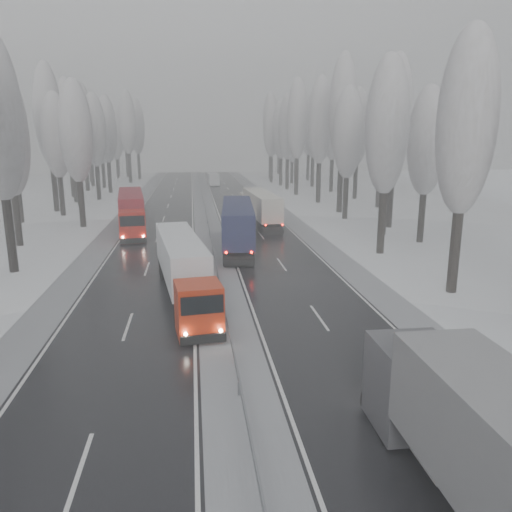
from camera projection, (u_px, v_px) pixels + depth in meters
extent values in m
plane|color=silver|center=(251.00, 459.00, 15.75)|extent=(260.00, 260.00, 0.00)
cube|color=black|center=(270.00, 248.00, 45.32)|extent=(7.50, 200.00, 0.03)
cube|color=black|center=(153.00, 251.00, 44.04)|extent=(7.50, 200.00, 0.03)
cube|color=#9B9DA2|center=(212.00, 250.00, 44.68)|extent=(3.00, 200.00, 0.04)
cube|color=#9B9DA2|center=(323.00, 247.00, 45.93)|extent=(2.40, 200.00, 0.04)
cube|color=#9B9DA2|center=(95.00, 253.00, 43.43)|extent=(2.40, 200.00, 0.04)
cube|color=slate|center=(212.00, 243.00, 44.54)|extent=(0.06, 200.00, 0.32)
cube|color=slate|center=(213.00, 252.00, 42.68)|extent=(0.12, 0.12, 0.60)
cube|color=slate|center=(204.00, 203.00, 73.55)|extent=(0.12, 0.12, 0.60)
cylinder|color=black|center=(455.00, 250.00, 32.04)|extent=(0.68, 0.68, 5.60)
ellipsoid|color=gray|center=(467.00, 121.00, 30.17)|extent=(3.60, 3.60, 11.45)
cylinder|color=black|center=(382.00, 221.00, 42.94)|extent=(0.68, 0.68, 5.62)
ellipsoid|color=gray|center=(387.00, 125.00, 41.06)|extent=(3.60, 3.60, 11.48)
cylinder|color=black|center=(421.00, 217.00, 47.55)|extent=(0.64, 0.64, 4.94)
ellipsoid|color=gray|center=(427.00, 141.00, 45.90)|extent=(3.60, 3.60, 10.09)
cylinder|color=black|center=(384.00, 209.00, 51.23)|extent=(0.66, 0.66, 5.32)
ellipsoid|color=gray|center=(389.00, 133.00, 49.45)|extent=(3.60, 3.60, 10.88)
cylinder|color=black|center=(390.00, 199.00, 55.25)|extent=(0.72, 0.72, 6.31)
ellipsoid|color=gray|center=(395.00, 115.00, 53.14)|extent=(3.60, 3.60, 12.90)
cylinder|color=black|center=(346.00, 197.00, 61.18)|extent=(0.67, 0.67, 5.38)
ellipsoid|color=gray|center=(348.00, 132.00, 59.39)|extent=(3.60, 3.60, 10.98)
cylinder|color=black|center=(382.00, 196.00, 65.90)|extent=(0.62, 0.62, 4.59)
ellipsoid|color=gray|center=(385.00, 145.00, 64.37)|extent=(3.60, 3.60, 9.39)
cylinder|color=black|center=(340.00, 186.00, 66.34)|extent=(0.76, 0.76, 6.95)
ellipsoid|color=gray|center=(343.00, 109.00, 64.02)|extent=(3.60, 3.60, 14.19)
cylinder|color=black|center=(379.00, 184.00, 71.08)|extent=(0.74, 0.74, 6.59)
ellipsoid|color=gray|center=(383.00, 116.00, 68.88)|extent=(3.60, 3.60, 13.46)
cylinder|color=black|center=(318.00, 182.00, 76.25)|extent=(0.72, 0.72, 6.37)
ellipsoid|color=gray|center=(320.00, 120.00, 74.12)|extent=(3.60, 3.60, 13.01)
cylinder|color=black|center=(355.00, 180.00, 81.03)|extent=(0.70, 0.70, 5.97)
ellipsoid|color=gray|center=(358.00, 126.00, 79.04)|extent=(3.60, 3.60, 12.20)
cylinder|color=black|center=(296.00, 175.00, 86.37)|extent=(0.74, 0.74, 6.65)
ellipsoid|color=gray|center=(297.00, 119.00, 84.15)|extent=(3.60, 3.60, 13.59)
cylinder|color=black|center=(331.00, 175.00, 91.19)|extent=(0.71, 0.71, 6.14)
ellipsoid|color=gray|center=(333.00, 125.00, 89.14)|extent=(3.60, 3.60, 12.54)
cylinder|color=black|center=(287.00, 173.00, 95.87)|extent=(0.71, 0.71, 6.05)
ellipsoid|color=gray|center=(288.00, 127.00, 93.85)|extent=(3.60, 3.60, 12.37)
cylinder|color=black|center=(312.00, 171.00, 100.43)|extent=(0.72, 0.72, 6.30)
ellipsoid|color=gray|center=(314.00, 125.00, 98.32)|extent=(3.60, 3.60, 12.87)
cylinder|color=black|center=(281.00, 171.00, 103.15)|extent=(0.70, 0.70, 5.88)
ellipsoid|color=gray|center=(281.00, 129.00, 101.18)|extent=(3.60, 3.60, 12.00)
cylinder|color=black|center=(292.00, 172.00, 107.51)|extent=(0.64, 0.64, 4.86)
ellipsoid|color=gray|center=(292.00, 139.00, 105.88)|extent=(3.60, 3.60, 9.92)
cylinder|color=black|center=(271.00, 169.00, 109.88)|extent=(0.70, 0.70, 5.98)
ellipsoid|color=gray|center=(271.00, 129.00, 107.88)|extent=(3.60, 3.60, 12.21)
cylinder|color=black|center=(308.00, 167.00, 114.84)|extent=(0.71, 0.71, 6.19)
ellipsoid|color=gray|center=(309.00, 127.00, 112.77)|extent=(3.60, 3.60, 12.64)
cylinder|color=black|center=(270.00, 164.00, 119.43)|extent=(0.75, 0.75, 6.86)
ellipsoid|color=gray|center=(270.00, 122.00, 117.14)|extent=(3.60, 3.60, 14.01)
cylinder|color=black|center=(295.00, 166.00, 124.29)|extent=(0.68, 0.68, 5.55)
ellipsoid|color=gray|center=(296.00, 133.00, 122.44)|extent=(3.60, 3.60, 11.33)
cylinder|color=black|center=(270.00, 163.00, 129.92)|extent=(0.71, 0.71, 6.09)
ellipsoid|color=gray|center=(271.00, 129.00, 127.88)|extent=(3.60, 3.60, 12.45)
cylinder|color=black|center=(278.00, 164.00, 134.19)|extent=(0.67, 0.67, 5.49)
ellipsoid|color=gray|center=(279.00, 134.00, 132.36)|extent=(3.60, 3.60, 11.21)
cylinder|color=black|center=(10.00, 233.00, 36.91)|extent=(0.69, 0.69, 5.83)
cylinder|color=black|center=(17.00, 219.00, 45.98)|extent=(0.65, 0.65, 5.03)
ellipsoid|color=gray|center=(8.00, 139.00, 44.30)|extent=(3.60, 3.60, 10.28)
cylinder|color=black|center=(82.00, 203.00, 55.59)|extent=(0.67, 0.67, 5.44)
ellipsoid|color=gray|center=(76.00, 131.00, 53.77)|extent=(3.60, 3.60, 11.11)
cylinder|color=black|center=(19.00, 198.00, 58.44)|extent=(0.69, 0.69, 5.72)
ellipsoid|color=gray|center=(11.00, 126.00, 56.53)|extent=(3.60, 3.60, 11.69)
cylinder|color=black|center=(62.00, 195.00, 63.75)|extent=(0.66, 0.66, 5.23)
ellipsoid|color=gray|center=(56.00, 135.00, 62.01)|extent=(3.60, 3.60, 10.68)
cylinder|color=black|center=(55.00, 187.00, 67.23)|extent=(0.74, 0.74, 6.60)
ellipsoid|color=gray|center=(48.00, 114.00, 65.02)|extent=(3.60, 3.60, 13.49)
cylinder|color=black|center=(79.00, 188.00, 73.06)|extent=(0.65, 0.65, 5.16)
ellipsoid|color=gray|center=(75.00, 136.00, 71.34)|extent=(3.60, 3.60, 10.54)
cylinder|color=black|center=(75.00, 183.00, 76.68)|extent=(0.69, 0.69, 5.79)
ellipsoid|color=gray|center=(70.00, 128.00, 74.74)|extent=(3.60, 3.60, 11.84)
cylinder|color=black|center=(98.00, 182.00, 79.72)|extent=(0.68, 0.68, 5.64)
ellipsoid|color=gray|center=(94.00, 130.00, 77.84)|extent=(3.60, 3.60, 11.53)
cylinder|color=black|center=(72.00, 177.00, 82.88)|extent=(0.73, 0.73, 6.56)
ellipsoid|color=gray|center=(67.00, 119.00, 80.69)|extent=(3.60, 3.60, 13.40)
cylinder|color=black|center=(110.00, 177.00, 89.46)|extent=(0.69, 0.69, 5.79)
ellipsoid|color=gray|center=(106.00, 129.00, 87.53)|extent=(3.60, 3.60, 11.84)
cylinder|color=black|center=(87.00, 173.00, 92.64)|extent=(0.74, 0.74, 6.65)
ellipsoid|color=gray|center=(82.00, 120.00, 90.42)|extent=(3.60, 3.60, 13.58)
cylinder|color=black|center=(104.00, 175.00, 98.23)|extent=(0.65, 0.65, 5.12)
ellipsoid|color=gray|center=(101.00, 137.00, 96.52)|extent=(3.60, 3.60, 10.46)
cylinder|color=black|center=(92.00, 172.00, 101.66)|extent=(0.69, 0.69, 5.84)
ellipsoid|color=gray|center=(89.00, 130.00, 99.71)|extent=(3.60, 3.60, 11.92)
cylinder|color=black|center=(130.00, 167.00, 108.94)|extent=(0.74, 0.74, 6.67)
ellipsoid|color=gray|center=(127.00, 122.00, 106.71)|extent=(3.60, 3.60, 13.63)
cylinder|color=black|center=(90.00, 167.00, 111.72)|extent=(0.72, 0.72, 6.31)
ellipsoid|color=gray|center=(87.00, 126.00, 109.62)|extent=(3.60, 3.60, 12.88)
cylinder|color=black|center=(139.00, 166.00, 118.16)|extent=(0.72, 0.72, 6.29)
ellipsoid|color=gray|center=(137.00, 127.00, 116.07)|extent=(3.60, 3.60, 12.84)
cylinder|color=black|center=(117.00, 168.00, 121.50)|extent=(0.64, 0.64, 4.86)
ellipsoid|color=gray|center=(116.00, 139.00, 119.88)|extent=(3.60, 3.60, 9.92)
cylinder|color=black|center=(127.00, 164.00, 124.05)|extent=(0.74, 0.74, 6.63)
ellipsoid|color=gray|center=(125.00, 124.00, 121.84)|extent=(3.60, 3.60, 13.54)
cylinder|color=black|center=(118.00, 165.00, 127.67)|extent=(0.69, 0.69, 5.79)
ellipsoid|color=gray|center=(116.00, 131.00, 125.74)|extent=(3.60, 3.60, 11.82)
cube|color=#454549|center=(411.00, 384.00, 17.08)|extent=(2.54, 2.64, 3.04)
cube|color=black|center=(397.00, 349.00, 18.13)|extent=(2.33, 0.11, 1.01)
cube|color=black|center=(393.00, 396.00, 18.68)|extent=(2.53, 0.16, 0.51)
cylinder|color=black|center=(388.00, 429.00, 16.44)|extent=(0.36, 1.05, 1.05)
cylinder|color=black|center=(449.00, 424.00, 16.69)|extent=(0.36, 1.05, 1.05)
sphere|color=white|center=(368.00, 387.00, 18.50)|extent=(0.22, 0.22, 0.22)
sphere|color=white|center=(418.00, 384.00, 18.73)|extent=(0.22, 0.22, 0.22)
cube|color=#201F4D|center=(237.00, 218.00, 51.73)|extent=(2.72, 2.81, 3.03)
cube|color=black|center=(236.00, 210.00, 52.79)|extent=(2.32, 0.28, 1.01)
cube|color=black|center=(237.00, 227.00, 53.33)|extent=(2.53, 0.35, 0.50)
cube|color=#121732|center=(238.00, 220.00, 43.84)|extent=(3.58, 13.27, 2.82)
cube|color=black|center=(239.00, 263.00, 37.93)|extent=(2.32, 0.30, 0.45)
cube|color=black|center=(238.00, 251.00, 40.77)|extent=(2.64, 5.70, 0.45)
cube|color=black|center=(239.00, 264.00, 38.51)|extent=(2.32, 0.24, 0.61)
cylinder|color=black|center=(227.00, 230.00, 51.16)|extent=(0.43, 1.07, 1.05)
cylinder|color=black|center=(247.00, 230.00, 51.26)|extent=(0.43, 1.07, 1.05)
cylinder|color=black|center=(225.00, 255.00, 40.38)|extent=(0.43, 1.07, 1.05)
cylinder|color=black|center=(251.00, 255.00, 40.48)|extent=(0.43, 1.07, 1.05)
cylinder|color=black|center=(225.00, 259.00, 39.11)|extent=(0.43, 1.07, 1.05)
cylinder|color=black|center=(252.00, 259.00, 39.21)|extent=(0.43, 1.07, 1.05)
sphere|color=#FF0C05|center=(226.00, 253.00, 37.63)|extent=(0.20, 0.20, 0.20)
sphere|color=#FF0C05|center=(251.00, 253.00, 37.72)|extent=(0.20, 0.20, 0.20)
sphere|color=white|center=(228.00, 224.00, 53.22)|extent=(0.22, 0.22, 0.22)
sphere|color=white|center=(246.00, 223.00, 53.31)|extent=(0.22, 0.22, 0.22)
cube|color=#B8B0A3|center=(251.00, 204.00, 63.35)|extent=(2.42, 2.51, 2.75)
cube|color=black|center=(249.00, 198.00, 64.30)|extent=(2.11, 0.21, 0.92)
cube|color=black|center=(249.00, 211.00, 64.79)|extent=(2.29, 0.27, 0.46)
cube|color=beige|center=(261.00, 204.00, 56.29)|extent=(3.01, 12.03, 2.57)
cube|color=black|center=(273.00, 231.00, 51.02)|extent=(2.11, 0.23, 0.41)
cube|color=black|center=(267.00, 225.00, 53.56)|extent=(2.30, 5.15, 0.41)
cube|color=black|center=(272.00, 232.00, 51.54)|extent=(2.11, 0.17, 0.55)
cylinder|color=black|center=(244.00, 213.00, 62.72)|extent=(0.37, 0.97, 0.95)
cylinder|color=black|center=(259.00, 213.00, 63.06)|extent=(0.37, 0.97, 0.95)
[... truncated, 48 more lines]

